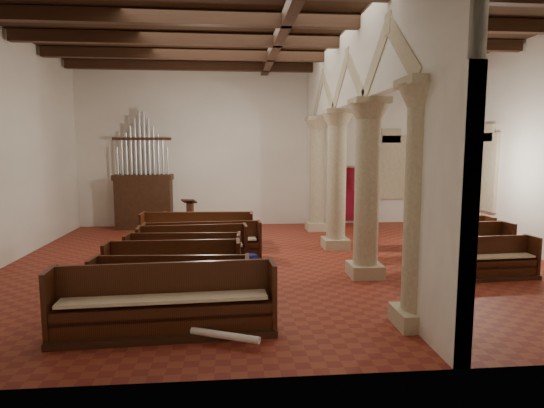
{
  "coord_description": "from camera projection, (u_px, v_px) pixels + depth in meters",
  "views": [
    {
      "loc": [
        -1.29,
        -11.56,
        2.97
      ],
      "look_at": [
        -0.19,
        0.5,
        1.47
      ],
      "focal_mm": 30.0,
      "sensor_mm": 36.0,
      "label": 1
    }
  ],
  "objects": [
    {
      "name": "floor",
      "position": [
        281.0,
        262.0,
        11.91
      ],
      "size": [
        14.0,
        14.0,
        0.0
      ],
      "primitive_type": "plane",
      "color": "maroon",
      "rests_on": "ground"
    },
    {
      "name": "ceiling",
      "position": [
        282.0,
        24.0,
        11.17
      ],
      "size": [
        14.0,
        14.0,
        0.0
      ],
      "primitive_type": "plane",
      "rotation": [
        3.14,
        0.0,
        0.0
      ],
      "color": "#301E10",
      "rests_on": "wall_back"
    },
    {
      "name": "wall_back",
      "position": [
        264.0,
        147.0,
        17.47
      ],
      "size": [
        14.0,
        0.02,
        6.0
      ],
      "primitive_type": "cube",
      "color": "white",
      "rests_on": "floor"
    },
    {
      "name": "wall_front",
      "position": [
        335.0,
        145.0,
        5.61
      ],
      "size": [
        14.0,
        0.02,
        6.0
      ],
      "primitive_type": "cube",
      "color": "white",
      "rests_on": "floor"
    },
    {
      "name": "wall_right",
      "position": [
        541.0,
        147.0,
        12.17
      ],
      "size": [
        0.02,
        12.0,
        6.0
      ],
      "primitive_type": "cube",
      "color": "white",
      "rests_on": "floor"
    },
    {
      "name": "ceiling_beams",
      "position": [
        282.0,
        32.0,
        11.19
      ],
      "size": [
        13.8,
        11.8,
        0.3
      ],
      "primitive_type": null,
      "color": "#381F12",
      "rests_on": "wall_back"
    },
    {
      "name": "arcade",
      "position": [
        351.0,
        125.0,
        11.63
      ],
      "size": [
        0.9,
        11.9,
        6.0
      ],
      "color": "beige",
      "rests_on": "floor"
    },
    {
      "name": "window_right_b",
      "position": [
        486.0,
        172.0,
        14.73
      ],
      "size": [
        0.03,
        1.0,
        2.2
      ],
      "primitive_type": "cube",
      "color": "#2C6351",
      "rests_on": "wall_right"
    },
    {
      "name": "window_back",
      "position": [
        390.0,
        168.0,
        18.0
      ],
      "size": [
        1.0,
        0.03,
        2.2
      ],
      "primitive_type": "cube",
      "color": "#2C6351",
      "rests_on": "wall_back"
    },
    {
      "name": "pipe_organ",
      "position": [
        144.0,
        192.0,
        16.77
      ],
      "size": [
        2.1,
        0.85,
        4.4
      ],
      "color": "#381F12",
      "rests_on": "floor"
    },
    {
      "name": "lectern",
      "position": [
        190.0,
        218.0,
        16.29
      ],
      "size": [
        0.55,
        0.58,
        1.18
      ],
      "rotation": [
        0.0,
        0.0,
        -0.26
      ],
      "color": "#3A2812",
      "rests_on": "floor"
    },
    {
      "name": "dossal_curtain",
      "position": [
        353.0,
        194.0,
        17.93
      ],
      "size": [
        1.8,
        0.07,
        2.17
      ],
      "color": "maroon",
      "rests_on": "floor"
    },
    {
      "name": "processional_banner",
      "position": [
        360.0,
        206.0,
        16.96
      ],
      "size": [
        0.55,
        0.7,
        2.49
      ],
      "rotation": [
        0.0,
        0.0,
        0.31
      ],
      "color": "#381F12",
      "rests_on": "floor"
    },
    {
      "name": "hymnal_box_a",
      "position": [
        248.0,
        310.0,
        7.65
      ],
      "size": [
        0.4,
        0.36,
        0.33
      ],
      "primitive_type": "cube",
      "rotation": [
        0.0,
        0.0,
        0.36
      ],
      "color": "navy",
      "rests_on": "floor"
    },
    {
      "name": "hymnal_box_b",
      "position": [
        243.0,
        282.0,
        9.31
      ],
      "size": [
        0.32,
        0.28,
        0.28
      ],
      "primitive_type": "cube",
      "rotation": [
        0.0,
        0.0,
        -0.21
      ],
      "color": "navy",
      "rests_on": "floor"
    },
    {
      "name": "hymnal_box_c",
      "position": [
        250.0,
        260.0,
        11.08
      ],
      "size": [
        0.35,
        0.32,
        0.29
      ],
      "primitive_type": "cube",
      "rotation": [
        0.0,
        0.0,
        0.35
      ],
      "color": "navy",
      "rests_on": "floor"
    },
    {
      "name": "tube_heater_a",
      "position": [
        225.0,
        335.0,
        6.85
      ],
      "size": [
        1.07,
        0.57,
        0.11
      ],
      "primitive_type": "cylinder",
      "rotation": [
        0.0,
        1.57,
        -0.43
      ],
      "color": "silver",
      "rests_on": "floor"
    },
    {
      "name": "tube_heater_b",
      "position": [
        158.0,
        301.0,
        8.39
      ],
      "size": [
        0.85,
        0.36,
        0.09
      ],
      "primitive_type": "cylinder",
      "rotation": [
        0.0,
        1.57,
        0.32
      ],
      "color": "white",
      "rests_on": "floor"
    },
    {
      "name": "nave_pew_0",
      "position": [
        166.0,
        312.0,
        7.22
      ],
      "size": [
        3.54,
        0.94,
        1.14
      ],
      "rotation": [
        0.0,
        0.0,
        0.05
      ],
      "color": "#381F12",
      "rests_on": "floor"
    },
    {
      "name": "nave_pew_1",
      "position": [
        171.0,
        296.0,
        8.1
      ],
      "size": [
        2.82,
        0.87,
        1.05
      ],
      "rotation": [
        0.0,
        0.0,
        -0.06
      ],
      "color": "#381F12",
      "rests_on": "floor"
    },
    {
      "name": "nave_pew_2",
      "position": [
        174.0,
        275.0,
        9.39
      ],
      "size": [
        2.74,
        0.71,
        1.06
      ],
      "rotation": [
        0.0,
        0.0,
        -0.0
      ],
      "color": "#381F12",
      "rests_on": "floor"
    },
    {
      "name": "nave_pew_3",
      "position": [
        184.0,
        264.0,
        10.36
      ],
      "size": [
        2.62,
        0.84,
        1.03
      ],
      "rotation": [
        0.0,
        0.0,
        -0.06
      ],
      "color": "#381F12",
      "rests_on": "floor"
    },
    {
      "name": "nave_pew_4",
      "position": [
        193.0,
        254.0,
        11.22
      ],
      "size": [
        2.7,
        0.88,
        1.07
      ],
      "rotation": [
        0.0,
        0.0,
        0.06
      ],
      "color": "#381F12",
      "rests_on": "floor"
    },
    {
      "name": "nave_pew_5",
      "position": [
        203.0,
        248.0,
        12.1
      ],
      "size": [
        3.14,
        0.83,
        1.01
      ],
      "rotation": [
        0.0,
        0.0,
        0.05
      ],
      "color": "#381F12",
      "rests_on": "floor"
    },
    {
      "name": "nave_pew_6",
      "position": [
        197.0,
        238.0,
        13.3
      ],
      "size": [
        3.29,
        0.91,
        1.09
      ],
      "rotation": [
        0.0,
        0.0,
        -0.06
      ],
      "color": "#381F12",
      "rests_on": "floor"
    },
    {
      "name": "nave_pew_7",
      "position": [
        208.0,
        234.0,
        14.03
      ],
      "size": [
        2.79,
        0.8,
        1.0
      ],
      "rotation": [
        0.0,
        0.0,
        -0.05
      ],
      "color": "#381F12",
      "rests_on": "floor"
    },
    {
      "name": "aisle_pew_0",
      "position": [
        496.0,
        264.0,
        10.42
      ],
      "size": [
        1.89,
        0.74,
        0.95
      ],
      "rotation": [
        0.0,
        0.0,
        0.06
      ],
      "color": "#381F12",
      "rests_on": "floor"
    },
    {
      "name": "aisle_pew_1",
      "position": [
        470.0,
        253.0,
        11.3
      ],
      "size": [
        2.06,
        0.86,
        1.13
      ],
      "rotation": [
        0.0,
        0.0,
        0.05
      ],
      "color": "#381F12",
      "rests_on": "floor"
    },
    {
      "name": "aisle_pew_2",
      "position": [
        450.0,
        244.0,
        12.31
      ],
      "size": [
        2.26,
        0.8,
        1.12
      ],
      "rotation": [
        0.0,
        0.0,
        0.02
      ],
      "color": "#381F12",
      "rests_on": "floor"
    },
    {
      "name": "aisle_pew_3",
      "position": [
        441.0,
        238.0,
        13.32
      ],
      "size": [
        1.86,
        0.75,
        1.05
      ],
      "rotation": [
        0.0,
        0.0,
        0.03
      ],
      "color": "#381F12",
      "rests_on": "floor"
    }
  ]
}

